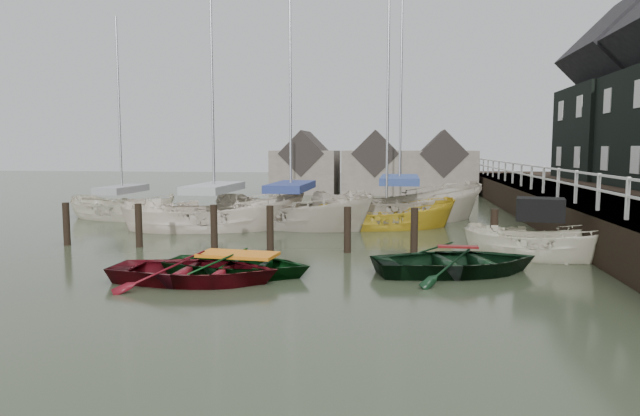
% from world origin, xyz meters
% --- Properties ---
extents(ground, '(120.00, 120.00, 0.00)m').
position_xyz_m(ground, '(0.00, 0.00, 0.00)').
color(ground, '#2B3320').
rests_on(ground, ground).
extents(pier, '(3.04, 32.00, 2.70)m').
position_xyz_m(pier, '(9.48, 10.00, 0.71)').
color(pier, black).
rests_on(pier, ground).
extents(mooring_pilings, '(13.72, 0.22, 1.80)m').
position_xyz_m(mooring_pilings, '(-1.11, 3.00, 0.50)').
color(mooring_pilings, black).
rests_on(mooring_pilings, ground).
extents(far_sheds, '(14.00, 4.08, 4.39)m').
position_xyz_m(far_sheds, '(0.83, 26.00, 1.86)').
color(far_sheds, '#665B51').
rests_on(far_sheds, ground).
extents(rowboat_red, '(4.03, 2.88, 0.83)m').
position_xyz_m(rowboat_red, '(-2.00, -1.36, 0.00)').
color(rowboat_red, '#540C14').
rests_on(rowboat_red, ground).
extents(rowboat_green, '(4.00, 3.06, 0.77)m').
position_xyz_m(rowboat_green, '(-1.20, -0.48, 0.00)').
color(rowboat_green, black).
rests_on(rowboat_green, ground).
extents(rowboat_dkgreen, '(4.98, 4.17, 0.88)m').
position_xyz_m(rowboat_dkgreen, '(4.24, 0.50, 0.00)').
color(rowboat_dkgreen, black).
rests_on(rowboat_dkgreen, ground).
extents(motorboat, '(4.54, 2.50, 2.56)m').
position_xyz_m(motorboat, '(6.77, 2.81, 0.10)').
color(motorboat, beige).
rests_on(motorboat, ground).
extents(sailboat_a, '(7.53, 4.55, 10.96)m').
position_xyz_m(sailboat_a, '(-4.43, 7.28, 0.06)').
color(sailboat_a, silver).
rests_on(sailboat_a, ground).
extents(sailboat_b, '(7.60, 4.78, 11.12)m').
position_xyz_m(sailboat_b, '(-1.60, 8.35, 0.06)').
color(sailboat_b, beige).
rests_on(sailboat_b, ground).
extents(sailboat_c, '(6.00, 3.53, 10.85)m').
position_xyz_m(sailboat_c, '(2.22, 8.60, 0.02)').
color(sailboat_c, gold).
rests_on(sailboat_c, ground).
extents(sailboat_d, '(8.48, 5.98, 11.72)m').
position_xyz_m(sailboat_d, '(2.71, 10.79, 0.06)').
color(sailboat_d, '#BFB4A3').
rests_on(sailboat_d, ground).
extents(sailboat_e, '(6.10, 3.68, 9.96)m').
position_xyz_m(sailboat_e, '(-9.58, 9.83, 0.06)').
color(sailboat_e, beige).
rests_on(sailboat_e, ground).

